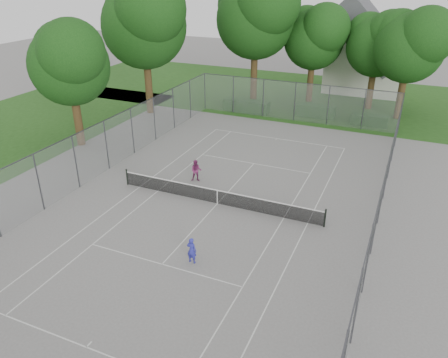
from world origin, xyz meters
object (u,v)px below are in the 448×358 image
at_px(house, 369,53).
at_px(girl_player, 192,250).
at_px(woman_player, 196,171).
at_px(tennis_net, 217,196).

relative_size(house, girl_player, 7.62).
distance_m(house, woman_player, 29.30).
bearing_deg(tennis_net, house, 81.72).
relative_size(tennis_net, house, 1.24).
distance_m(house, girl_player, 36.50).
bearing_deg(woman_player, girl_player, -86.05).
relative_size(girl_player, woman_player, 0.92).
distance_m(tennis_net, house, 31.06).
distance_m(girl_player, woman_player, 8.79).
bearing_deg(tennis_net, woman_player, 138.16).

